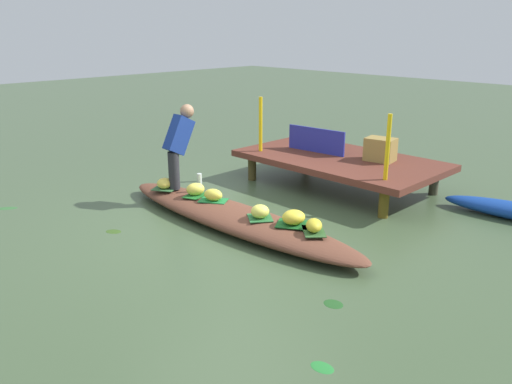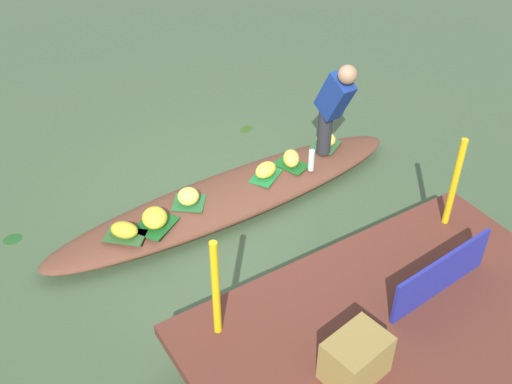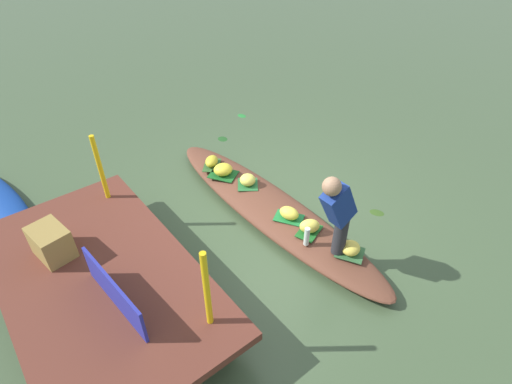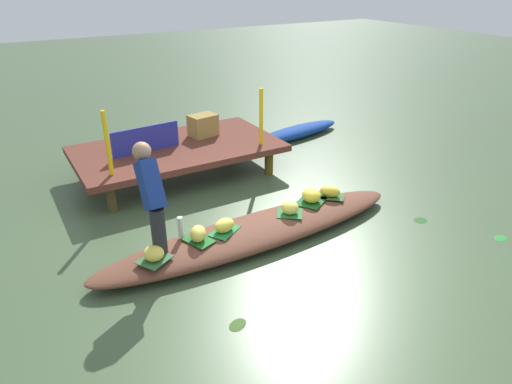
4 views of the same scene
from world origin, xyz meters
name	(u,v)px [view 1 (image 1 of 4)]	position (x,y,z in m)	size (l,w,h in m)	color
canal_water	(233,226)	(0.00, 0.00, 0.00)	(40.00, 40.00, 0.00)	#3F5436
dock_platform	(340,161)	(-0.06, 2.39, 0.43)	(3.20, 1.80, 0.50)	#5C2D22
vendor_boat	(233,217)	(0.00, 0.00, 0.12)	(4.18, 0.80, 0.24)	brown
leaf_mat_0	(165,188)	(-1.34, -0.12, 0.24)	(0.32, 0.28, 0.01)	#316035
banana_bunch_0	(165,183)	(-1.34, -0.12, 0.32)	(0.23, 0.22, 0.16)	#EBD14D
leaf_mat_1	(260,218)	(0.49, 0.00, 0.24)	(0.32, 0.29, 0.01)	#276632
banana_bunch_1	(260,211)	(0.49, 0.00, 0.33)	(0.23, 0.22, 0.17)	#EBE458
leaf_mat_2	(196,195)	(-0.78, 0.00, 0.24)	(0.36, 0.23, 0.01)	#1B5F22
banana_bunch_2	(196,189)	(-0.78, 0.00, 0.33)	(0.25, 0.18, 0.18)	#ECD750
leaf_mat_3	(293,224)	(0.93, 0.13, 0.24)	(0.40, 0.32, 0.01)	#185721
banana_bunch_3	(294,217)	(0.93, 0.13, 0.33)	(0.28, 0.25, 0.18)	yellow
leaf_mat_4	(213,200)	(-0.43, 0.03, 0.24)	(0.37, 0.24, 0.01)	#1E7736
banana_bunch_4	(213,195)	(-0.43, 0.03, 0.32)	(0.27, 0.19, 0.16)	yellow
leaf_mat_5	(314,231)	(1.24, 0.13, 0.24)	(0.38, 0.24, 0.01)	#2E5729
banana_bunch_5	(314,225)	(1.24, 0.13, 0.32)	(0.27, 0.19, 0.15)	gold
vendor_person	(179,141)	(-1.24, 0.09, 0.92)	(0.20, 0.51, 1.20)	#28282D
water_bottle	(200,182)	(-0.91, 0.19, 0.36)	(0.07, 0.07, 0.25)	silver
market_banner	(316,140)	(-0.56, 2.39, 0.70)	(1.08, 0.03, 0.40)	navy
railing_post_west	(261,124)	(-1.26, 1.79, 0.95)	(0.06, 0.06, 0.90)	yellow
railing_post_east	(388,147)	(1.14, 1.79, 0.95)	(0.06, 0.06, 0.90)	yellow
produce_crate	(380,149)	(0.51, 2.64, 0.68)	(0.44, 0.32, 0.36)	olive
drifting_plant_0	(333,304)	(2.16, -0.69, 0.00)	(0.20, 0.17, 0.01)	#1F4E1E
drifting_plant_1	(322,367)	(2.68, -1.53, 0.00)	(0.20, 0.14, 0.01)	#257C31
drifting_plant_2	(114,231)	(-0.93, -1.22, 0.00)	(0.21, 0.14, 0.01)	#32501C
drifting_plant_3	(7,208)	(-2.80, -1.85, 0.00)	(0.30, 0.13, 0.01)	#316431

